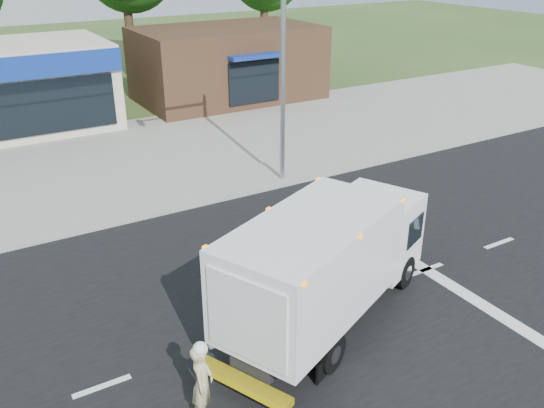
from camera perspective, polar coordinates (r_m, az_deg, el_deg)
name	(u,v)px	position (r m, az deg, el deg)	size (l,w,h in m)	color
ground	(339,302)	(14.84, 6.61, -9.58)	(120.00, 120.00, 0.00)	#385123
road_asphalt	(339,301)	(14.83, 6.61, -9.57)	(60.00, 14.00, 0.02)	black
sidewalk	(203,190)	(21.08, -6.82, 1.41)	(60.00, 2.40, 0.12)	gray
parking_apron	(149,147)	(26.18, -12.10, 5.58)	(60.00, 9.00, 0.02)	gray
lane_markings	(416,312)	(14.77, 14.08, -10.33)	(55.20, 7.00, 0.01)	silver
ems_box_truck	(328,259)	(13.15, 5.55, -5.47)	(7.04, 4.70, 3.01)	black
emergency_worker	(202,382)	(11.21, -6.92, -17.09)	(0.67, 0.72, 1.76)	tan
brown_storefront	(228,63)	(33.63, -4.38, 13.73)	(10.00, 6.70, 4.00)	#382316
traffic_signal_pole	(267,50)	(20.21, -0.50, 14.99)	(3.51, 0.25, 8.00)	gray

